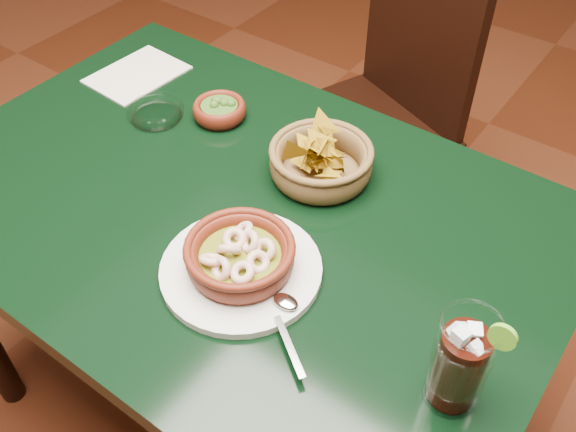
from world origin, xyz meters
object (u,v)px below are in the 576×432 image
Objects in this scene: dining_chair at (377,112)px; cola_drink at (460,363)px; dining_table at (236,239)px; shrimp_plate at (240,260)px; chip_basket at (321,161)px.

cola_drink reaches higher than dining_chair.
dining_table is 0.54m from cola_drink.
shrimp_plate is (0.20, -0.83, 0.27)m from dining_chair.
cola_drink reaches higher than shrimp_plate.
shrimp_plate is 1.79× the size of cola_drink.
dining_table is 0.72m from dining_chair.
dining_table is 1.29× the size of dining_chair.
shrimp_plate is at bearing -76.19° from dining_chair.
dining_chair is 4.94× the size of cola_drink.
shrimp_plate is 0.38m from cola_drink.
cola_drink is at bearing -55.19° from dining_chair.
cola_drink is at bearing -34.65° from chip_basket.
dining_table is 6.38× the size of cola_drink.
chip_basket is at bearing -72.63° from dining_chair.
cola_drink is at bearing -14.27° from dining_table.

